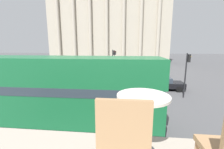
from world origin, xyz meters
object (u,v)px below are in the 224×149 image
traffic_light_near (187,69)px  pedestrian_black (99,69)px  traffic_light_mid (113,60)px  car_navy (139,77)px  plaza_building_left (110,23)px  pedestrian_white (112,64)px  cafe_dining_table (143,111)px  traffic_light_far (115,57)px  cafe_chair_0 (123,141)px  car_black (163,83)px  pedestrian_red (127,62)px  pedestrian_yellow (85,62)px  double_decker_bus (63,89)px

traffic_light_near → pedestrian_black: 14.68m
traffic_light_mid → traffic_light_near: bearing=-49.4°
traffic_light_near → car_navy: bearing=124.4°
plaza_building_left → pedestrian_white: plaza_building_left is taller
plaza_building_left → traffic_light_near: (10.57, -31.38, -8.64)m
cafe_dining_table → pedestrian_white: (-3.27, 29.46, -2.87)m
traffic_light_far → car_navy: 10.69m
cafe_chair_0 → car_navy: (1.60, 18.20, -3.21)m
traffic_light_mid → car_black: traffic_light_mid is taller
cafe_chair_0 → pedestrian_white: bearing=100.0°
pedestrian_white → cafe_chair_0: bearing=37.7°
traffic_light_near → pedestrian_black: (-10.02, 10.59, -1.66)m
cafe_chair_0 → pedestrian_white: size_ratio=0.50×
cafe_chair_0 → car_black: cafe_chair_0 is taller
cafe_dining_table → cafe_chair_0: cafe_chair_0 is taller
pedestrian_red → plaza_building_left: bearing=145.3°
traffic_light_far → pedestrian_red: 6.95m
pedestrian_red → pedestrian_yellow: bearing=-148.3°
pedestrian_white → pedestrian_red: size_ratio=1.09×
pedestrian_yellow → double_decker_bus: bearing=65.7°
cafe_dining_table → traffic_light_near: (5.13, 12.18, -1.27)m
car_black → plaza_building_left: bearing=11.1°
car_navy → pedestrian_black: size_ratio=2.44×
traffic_light_near → pedestrian_red: size_ratio=2.44×
double_decker_bus → pedestrian_red: bearing=80.3°
plaza_building_left → pedestrian_yellow: plaza_building_left is taller
traffic_light_far → pedestrian_black: traffic_light_far is taller
cafe_dining_table → pedestrian_red: cafe_dining_table is taller
cafe_dining_table → traffic_light_mid: bearing=96.3°
traffic_light_far → cafe_chair_0: bearing=-85.2°
traffic_light_far → car_black: bearing=-63.6°
traffic_light_near → car_navy: 6.91m
traffic_light_mid → pedestrian_white: 8.82m
traffic_light_near → pedestrian_yellow: size_ratio=2.55×
cafe_chair_0 → pedestrian_red: (0.10, 34.28, -2.95)m
cafe_chair_0 → pedestrian_yellow: size_ratio=0.57×
pedestrian_white → pedestrian_red: 5.31m
cafe_chair_0 → pedestrian_white: (-3.07, 30.01, -2.85)m
traffic_light_near → car_navy: size_ratio=0.97×
car_navy → double_decker_bus: bearing=107.5°
traffic_light_near → pedestrian_red: traffic_light_near is taller
cafe_dining_table → pedestrian_white: cafe_dining_table is taller
plaza_building_left → pedestrian_red: plaza_building_left is taller
traffic_light_far → traffic_light_near: bearing=-63.2°
plaza_building_left → traffic_light_far: 18.59m
pedestrian_red → traffic_light_far: bearing=-84.3°
car_black → traffic_light_near: bearing=-158.0°
double_decker_bus → car_navy: double_decker_bus is taller
cafe_chair_0 → traffic_light_far: cafe_chair_0 is taller
cafe_dining_table → pedestrian_yellow: (-10.21, 32.87, -3.01)m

